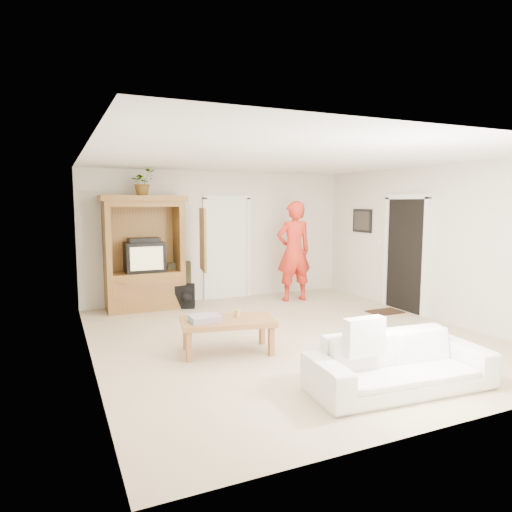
{
  "coord_description": "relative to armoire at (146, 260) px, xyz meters",
  "views": [
    {
      "loc": [
        -3.13,
        -5.8,
        1.98
      ],
      "look_at": [
        -0.26,
        0.6,
        1.15
      ],
      "focal_mm": 32.0,
      "sensor_mm": 36.0,
      "label": 1
    }
  ],
  "objects": [
    {
      "name": "floor",
      "position": [
        1.58,
        -2.66,
        -0.91
      ],
      "size": [
        6.0,
        6.0,
        0.0
      ],
      "primitive_type": "plane",
      "color": "tan",
      "rests_on": "ground"
    },
    {
      "name": "armoire",
      "position": [
        0.0,
        0.0,
        0.0
      ],
      "size": [
        1.82,
        1.14,
        2.1
      ],
      "color": "olive",
      "rests_on": "floor"
    },
    {
      "name": "framed_picture",
      "position": [
        4.31,
        -0.76,
        0.69
      ],
      "size": [
        0.03,
        0.6,
        0.48
      ],
      "primitive_type": "cube",
      "color": "black",
      "rests_on": "wall_right"
    },
    {
      "name": "door_back",
      "position": [
        1.73,
        0.31,
        0.11
      ],
      "size": [
        0.85,
        0.05,
        2.04
      ],
      "primitive_type": "cube",
      "color": "white",
      "rests_on": "floor"
    },
    {
      "name": "coffee_table",
      "position": [
        0.5,
        -2.97,
        -0.52
      ],
      "size": [
        1.32,
        0.89,
        0.45
      ],
      "rotation": [
        0.0,
        0.0,
        -0.2
      ],
      "color": "#945A33",
      "rests_on": "floor"
    },
    {
      "name": "man",
      "position": [
        2.85,
        -0.49,
        0.09
      ],
      "size": [
        0.76,
        0.53,
        2.0
      ],
      "primitive_type": "imported",
      "rotation": [
        0.0,
        0.0,
        3.07
      ],
      "color": "red",
      "rests_on": "floor"
    },
    {
      "name": "sofa",
      "position": [
        1.74,
        -4.84,
        -0.62
      ],
      "size": [
        2.03,
        0.92,
        0.58
      ],
      "primitive_type": "imported",
      "rotation": [
        0.0,
        0.0,
        -0.08
      ],
      "color": "white",
      "rests_on": "floor"
    },
    {
      "name": "towel",
      "position": [
        0.19,
        -2.97,
        -0.42
      ],
      "size": [
        0.38,
        0.28,
        0.08
      ],
      "primitive_type": "cube",
      "rotation": [
        0.0,
        0.0,
        0.0
      ],
      "color": "#FF5489",
      "rests_on": "coffee_table"
    },
    {
      "name": "wall_right",
      "position": [
        4.33,
        -2.66,
        0.39
      ],
      "size": [
        0.0,
        6.0,
        6.0
      ],
      "primitive_type": "plane",
      "rotation": [
        1.57,
        0.0,
        -1.57
      ],
      "color": "silver",
      "rests_on": "floor"
    },
    {
      "name": "backpack_olive",
      "position": [
        0.69,
        0.19,
        -0.5
      ],
      "size": [
        0.49,
        0.41,
        0.82
      ],
      "primitive_type": null,
      "rotation": [
        0.0,
        0.0,
        -0.23
      ],
      "color": "#47442B",
      "rests_on": "floor"
    },
    {
      "name": "ceiling",
      "position": [
        1.58,
        -2.66,
        1.69
      ],
      "size": [
        6.0,
        6.0,
        0.0
      ],
      "primitive_type": "plane",
      "rotation": [
        3.14,
        0.0,
        0.0
      ],
      "color": "white",
      "rests_on": "floor"
    },
    {
      "name": "doorway_right",
      "position": [
        4.3,
        -2.06,
        0.11
      ],
      "size": [
        0.05,
        0.9,
        2.04
      ],
      "primitive_type": "cube",
      "color": "black",
      "rests_on": "floor"
    },
    {
      "name": "plant",
      "position": [
        -0.02,
        -0.03,
        1.43
      ],
      "size": [
        0.55,
        0.53,
        0.47
      ],
      "primitive_type": "imported",
      "rotation": [
        0.0,
        0.0,
        0.54
      ],
      "color": "#4C7238",
      "rests_on": "armoire"
    },
    {
      "name": "wall_left",
      "position": [
        -1.17,
        -2.66,
        0.39
      ],
      "size": [
        0.0,
        6.0,
        6.0
      ],
      "primitive_type": "plane",
      "rotation": [
        1.57,
        0.0,
        1.57
      ],
      "color": "silver",
      "rests_on": "floor"
    },
    {
      "name": "backpack_black",
      "position": [
        0.66,
        -0.27,
        -0.69
      ],
      "size": [
        0.41,
        0.32,
        0.44
      ],
      "primitive_type": null,
      "rotation": [
        0.0,
        0.0,
        -0.36
      ],
      "color": "black",
      "rests_on": "floor"
    },
    {
      "name": "doormat",
      "position": [
        3.88,
        -2.06,
        -0.9
      ],
      "size": [
        0.6,
        0.4,
        0.02
      ],
      "primitive_type": "cube",
      "color": "#382316",
      "rests_on": "floor"
    },
    {
      "name": "candle",
      "position": [
        0.66,
        -2.91,
        -0.41
      ],
      "size": [
        0.08,
        0.08,
        0.1
      ],
      "primitive_type": "cylinder",
      "color": "tan",
      "rests_on": "coffee_table"
    },
    {
      "name": "wall_front",
      "position": [
        1.58,
        -5.66,
        0.39
      ],
      "size": [
        5.5,
        0.0,
        5.5
      ],
      "primitive_type": "plane",
      "rotation": [
        -1.57,
        0.0,
        0.0
      ],
      "color": "silver",
      "rests_on": "floor"
    },
    {
      "name": "wall_back",
      "position": [
        1.58,
        0.34,
        0.39
      ],
      "size": [
        5.5,
        0.0,
        5.5
      ],
      "primitive_type": "plane",
      "rotation": [
        1.57,
        0.0,
        0.0
      ],
      "color": "silver",
      "rests_on": "floor"
    }
  ]
}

